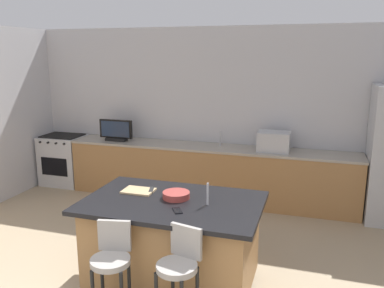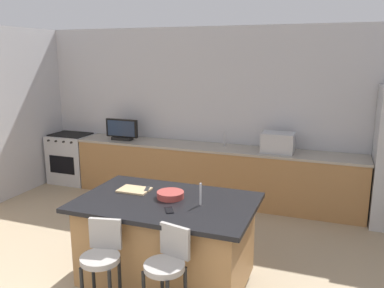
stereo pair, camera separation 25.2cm
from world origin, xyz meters
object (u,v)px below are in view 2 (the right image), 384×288
(fruit_bowl, at_px, (170,195))
(kitchen_island, at_px, (167,242))
(cutting_board, at_px, (134,190))
(microwave, at_px, (278,142))
(range_oven, at_px, (72,158))
(cell_phone, at_px, (169,210))
(tv_monitor, at_px, (122,130))
(tv_remote, at_px, (147,189))
(bar_stool_right, at_px, (167,274))
(bar_stool_left, at_px, (102,265))

(fruit_bowl, bearing_deg, kitchen_island, -98.32)
(fruit_bowl, relative_size, cutting_board, 0.84)
(microwave, height_order, cutting_board, microwave)
(range_oven, relative_size, cell_phone, 6.11)
(tv_monitor, height_order, cell_phone, tv_monitor)
(tv_remote, height_order, cutting_board, tv_remote)
(fruit_bowl, bearing_deg, bar_stool_right, -68.96)
(range_oven, height_order, cell_phone, cell_phone)
(kitchen_island, xyz_separation_m, tv_remote, (-0.31, 0.21, 0.46))
(bar_stool_left, xyz_separation_m, cell_phone, (0.42, 0.51, 0.37))
(range_oven, xyz_separation_m, tv_remote, (2.74, -2.33, 0.49))
(tv_monitor, bearing_deg, fruit_bowl, -50.97)
(bar_stool_right, relative_size, cell_phone, 6.39)
(bar_stool_right, xyz_separation_m, cutting_board, (-0.74, 0.83, 0.37))
(bar_stool_left, xyz_separation_m, bar_stool_right, (0.59, 0.05, 0.01))
(range_oven, relative_size, tv_remote, 5.39)
(range_oven, distance_m, tv_remote, 3.63)
(kitchen_island, bearing_deg, fruit_bowl, 81.68)
(bar_stool_right, bearing_deg, range_oven, 149.35)
(tv_monitor, bearing_deg, bar_stool_left, -62.85)
(tv_monitor, distance_m, bar_stool_right, 3.92)
(range_oven, distance_m, tv_monitor, 1.27)
(bar_stool_right, bearing_deg, tv_remote, 137.80)
(kitchen_island, height_order, range_oven, kitchen_island)
(tv_remote, bearing_deg, bar_stool_left, -104.36)
(kitchen_island, bearing_deg, range_oven, 140.30)
(cell_phone, bearing_deg, kitchen_island, 88.12)
(range_oven, xyz_separation_m, cell_phone, (3.19, -2.77, 0.48))
(tv_monitor, bearing_deg, range_oven, 177.40)
(microwave, relative_size, bar_stool_left, 0.51)
(bar_stool_left, xyz_separation_m, tv_remote, (-0.03, 0.95, 0.38))
(bar_stool_right, bearing_deg, fruit_bowl, 124.19)
(microwave, distance_m, fruit_bowl, 2.56)
(tv_monitor, height_order, tv_remote, tv_monitor)
(microwave, xyz_separation_m, fruit_bowl, (-0.71, -2.46, -0.08))
(bar_stool_left, bearing_deg, tv_monitor, 105.04)
(tv_monitor, relative_size, bar_stool_left, 0.63)
(bar_stool_left, distance_m, cutting_board, 0.97)
(fruit_bowl, height_order, tv_remote, fruit_bowl)
(microwave, bearing_deg, cutting_board, -115.71)
(kitchen_island, bearing_deg, cutting_board, 161.68)
(bar_stool_left, distance_m, fruit_bowl, 0.96)
(range_oven, distance_m, cell_phone, 4.25)
(microwave, bearing_deg, bar_stool_left, -107.03)
(kitchen_island, distance_m, cutting_board, 0.65)
(tv_monitor, xyz_separation_m, bar_stool_left, (1.65, -3.23, -0.50))
(range_oven, relative_size, microwave, 1.91)
(bar_stool_left, relative_size, tv_remote, 5.55)
(range_oven, relative_size, cutting_board, 2.82)
(bar_stool_left, distance_m, tv_remote, 1.02)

